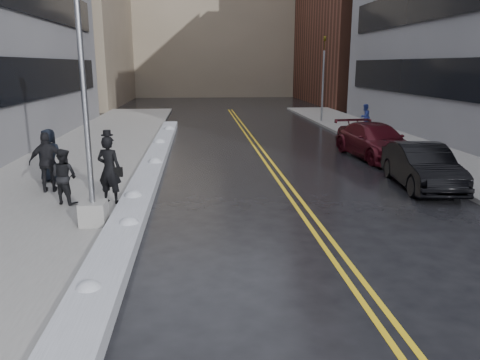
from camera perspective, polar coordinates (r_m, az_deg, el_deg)
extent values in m
plane|color=black|center=(10.68, -1.78, -9.19)|extent=(160.00, 160.00, 0.00)
cube|color=gray|center=(20.89, -19.43, 1.75)|extent=(5.50, 50.00, 0.15)
cube|color=gray|center=(22.81, 22.55, 2.45)|extent=(4.00, 50.00, 0.15)
cube|color=gold|center=(20.45, 3.15, 2.08)|extent=(0.12, 50.00, 0.01)
cube|color=gold|center=(20.50, 3.98, 2.09)|extent=(0.12, 50.00, 0.01)
cube|color=silver|center=(18.35, -10.93, 1.01)|extent=(0.90, 30.00, 0.34)
cube|color=gray|center=(56.05, -21.65, 17.90)|extent=(14.00, 22.00, 18.00)
cube|color=gray|center=(70.19, -3.19, 19.45)|extent=(36.00, 16.00, 22.00)
cube|color=gray|center=(12.69, -17.43, -3.89)|extent=(0.65, 0.65, 0.60)
cylinder|color=gray|center=(12.12, -18.76, 13.49)|extent=(0.14, 0.14, 7.00)
cylinder|color=maroon|center=(22.30, 20.36, 3.39)|extent=(0.24, 0.24, 0.60)
sphere|color=maroon|center=(22.26, 20.43, 4.14)|extent=(0.26, 0.26, 0.26)
cylinder|color=maroon|center=(22.30, 20.37, 3.51)|extent=(0.25, 0.10, 0.10)
cylinder|color=gray|center=(35.03, 10.06, 11.18)|extent=(0.14, 0.14, 5.00)
imported|color=#594C0C|center=(35.03, 10.27, 16.08)|extent=(0.16, 0.20, 1.00)
imported|color=black|center=(14.35, -15.64, 1.22)|extent=(0.86, 0.70, 2.03)
imported|color=black|center=(14.73, -20.65, 0.41)|extent=(1.00, 0.93, 1.66)
imported|color=black|center=(17.78, -22.19, 2.81)|extent=(0.98, 0.71, 1.86)
imported|color=black|center=(16.29, -22.38, 2.02)|extent=(1.21, 0.68, 1.95)
imported|color=navy|center=(31.16, 14.97, 7.47)|extent=(0.98, 0.95, 1.59)
imported|color=black|center=(17.42, 21.29, 1.59)|extent=(2.08, 4.73, 1.51)
imported|color=#430A13|center=(22.32, 16.15, 4.58)|extent=(2.73, 5.59, 1.56)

